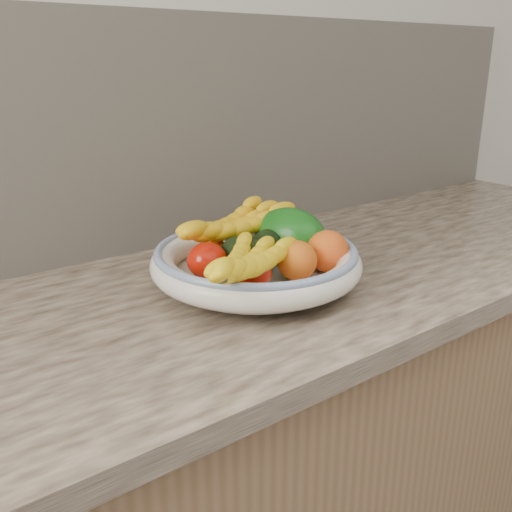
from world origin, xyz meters
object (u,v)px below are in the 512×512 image
object	(u,v)px
green_mango	(290,235)
fruit_bowl	(256,262)
banana_bunch_front	(245,267)
banana_bunch_back	(233,230)

from	to	relation	value
green_mango	fruit_bowl	bearing A→B (deg)	176.30
fruit_bowl	green_mango	size ratio (longest dim) A/B	2.53
fruit_bowl	green_mango	bearing A→B (deg)	12.05
banana_bunch_front	banana_bunch_back	bearing A→B (deg)	28.16
fruit_bowl	banana_bunch_front	distance (m)	0.13
fruit_bowl	banana_bunch_front	world-z (taller)	banana_bunch_front
fruit_bowl	banana_bunch_front	xyz separation A→B (m)	(-0.09, -0.08, 0.03)
banana_bunch_front	fruit_bowl	bearing A→B (deg)	11.77
fruit_bowl	green_mango	xyz separation A→B (m)	(0.10, 0.02, 0.03)
green_mango	banana_bunch_back	distance (m)	0.11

